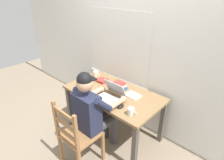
{
  "coord_description": "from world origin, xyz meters",
  "views": [
    {
      "loc": [
        1.55,
        -1.71,
        2.1
      ],
      "look_at": [
        0.02,
        -0.05,
        0.95
      ],
      "focal_mm": 30.07,
      "sensor_mm": 36.0,
      "label": 1
    }
  ],
  "objects_px": {
    "book_stack_main": "(120,86)",
    "book_stack_side": "(102,80)",
    "desk": "(113,98)",
    "computer_mouse": "(121,106)",
    "coffee_mug_dark": "(82,80)",
    "seated_person": "(93,111)",
    "laptop": "(110,95)",
    "wooden_chair": "(77,136)",
    "coffee_mug_white": "(96,74)",
    "coffee_mug_spare": "(131,112)"
  },
  "relations": [
    {
      "from": "book_stack_side",
      "to": "book_stack_main",
      "type": "bearing_deg",
      "value": 0.59
    },
    {
      "from": "coffee_mug_spare",
      "to": "book_stack_side",
      "type": "bearing_deg",
      "value": 156.37
    },
    {
      "from": "seated_person",
      "to": "coffee_mug_white",
      "type": "relative_size",
      "value": 10.07
    },
    {
      "from": "book_stack_main",
      "to": "book_stack_side",
      "type": "distance_m",
      "value": 0.37
    },
    {
      "from": "seated_person",
      "to": "coffee_mug_dark",
      "type": "relative_size",
      "value": 10.66
    },
    {
      "from": "desk",
      "to": "wooden_chair",
      "type": "distance_m",
      "value": 0.76
    },
    {
      "from": "desk",
      "to": "wooden_chair",
      "type": "xyz_separation_m",
      "value": [
        0.08,
        -0.74,
        -0.17
      ]
    },
    {
      "from": "seated_person",
      "to": "computer_mouse",
      "type": "bearing_deg",
      "value": 44.21
    },
    {
      "from": "laptop",
      "to": "book_stack_side",
      "type": "relative_size",
      "value": 1.78
    },
    {
      "from": "coffee_mug_spare",
      "to": "computer_mouse",
      "type": "bearing_deg",
      "value": 169.69
    },
    {
      "from": "laptop",
      "to": "computer_mouse",
      "type": "relative_size",
      "value": 3.3
    },
    {
      "from": "seated_person",
      "to": "laptop",
      "type": "distance_m",
      "value": 0.32
    },
    {
      "from": "laptop",
      "to": "book_stack_main",
      "type": "distance_m",
      "value": 0.29
    },
    {
      "from": "desk",
      "to": "coffee_mug_spare",
      "type": "relative_size",
      "value": 11.95
    },
    {
      "from": "book_stack_side",
      "to": "desk",
      "type": "bearing_deg",
      "value": -19.96
    },
    {
      "from": "seated_person",
      "to": "laptop",
      "type": "height_order",
      "value": "seated_person"
    },
    {
      "from": "book_stack_side",
      "to": "laptop",
      "type": "bearing_deg",
      "value": -32.49
    },
    {
      "from": "computer_mouse",
      "to": "book_stack_side",
      "type": "relative_size",
      "value": 0.54
    },
    {
      "from": "desk",
      "to": "book_stack_main",
      "type": "bearing_deg",
      "value": 83.94
    },
    {
      "from": "computer_mouse",
      "to": "coffee_mug_dark",
      "type": "distance_m",
      "value": 0.9
    },
    {
      "from": "wooden_chair",
      "to": "computer_mouse",
      "type": "relative_size",
      "value": 9.49
    },
    {
      "from": "book_stack_main",
      "to": "book_stack_side",
      "type": "bearing_deg",
      "value": -179.41
    },
    {
      "from": "wooden_chair",
      "to": "book_stack_main",
      "type": "height_order",
      "value": "wooden_chair"
    },
    {
      "from": "desk",
      "to": "laptop",
      "type": "height_order",
      "value": "laptop"
    },
    {
      "from": "seated_person",
      "to": "book_stack_side",
      "type": "distance_m",
      "value": 0.72
    },
    {
      "from": "seated_person",
      "to": "coffee_mug_dark",
      "type": "bearing_deg",
      "value": 151.62
    },
    {
      "from": "desk",
      "to": "coffee_mug_spare",
      "type": "distance_m",
      "value": 0.58
    },
    {
      "from": "book_stack_main",
      "to": "laptop",
      "type": "bearing_deg",
      "value": -76.5
    },
    {
      "from": "wooden_chair",
      "to": "coffee_mug_dark",
      "type": "xyz_separation_m",
      "value": [
        -0.64,
        0.63,
        0.31
      ]
    },
    {
      "from": "seated_person",
      "to": "wooden_chair",
      "type": "distance_m",
      "value": 0.36
    },
    {
      "from": "laptop",
      "to": "coffee_mug_dark",
      "type": "height_order",
      "value": "laptop"
    },
    {
      "from": "desk",
      "to": "computer_mouse",
      "type": "distance_m",
      "value": 0.4
    },
    {
      "from": "seated_person",
      "to": "book_stack_main",
      "type": "xyz_separation_m",
      "value": [
        -0.06,
        0.59,
        0.09
      ]
    },
    {
      "from": "seated_person",
      "to": "coffee_mug_white",
      "type": "height_order",
      "value": "seated_person"
    },
    {
      "from": "book_stack_main",
      "to": "computer_mouse",
      "type": "bearing_deg",
      "value": -48.18
    },
    {
      "from": "laptop",
      "to": "book_stack_side",
      "type": "bearing_deg",
      "value": 147.51
    },
    {
      "from": "coffee_mug_dark",
      "to": "book_stack_side",
      "type": "relative_size",
      "value": 0.63
    },
    {
      "from": "wooden_chair",
      "to": "coffee_mug_white",
      "type": "relative_size",
      "value": 7.62
    },
    {
      "from": "desk",
      "to": "seated_person",
      "type": "distance_m",
      "value": 0.46
    },
    {
      "from": "seated_person",
      "to": "coffee_mug_dark",
      "type": "distance_m",
      "value": 0.74
    },
    {
      "from": "desk",
      "to": "seated_person",
      "type": "height_order",
      "value": "seated_person"
    },
    {
      "from": "seated_person",
      "to": "book_stack_side",
      "type": "xyz_separation_m",
      "value": [
        -0.43,
        0.58,
        0.06
      ]
    },
    {
      "from": "seated_person",
      "to": "book_stack_side",
      "type": "relative_size",
      "value": 6.76
    },
    {
      "from": "seated_person",
      "to": "book_stack_side",
      "type": "bearing_deg",
      "value": 126.29
    },
    {
      "from": "coffee_mug_dark",
      "to": "computer_mouse",
      "type": "bearing_deg",
      "value": -6.93
    },
    {
      "from": "wooden_chair",
      "to": "laptop",
      "type": "height_order",
      "value": "laptop"
    },
    {
      "from": "wooden_chair",
      "to": "coffee_mug_white",
      "type": "height_order",
      "value": "wooden_chair"
    },
    {
      "from": "wooden_chair",
      "to": "computer_mouse",
      "type": "distance_m",
      "value": 0.64
    },
    {
      "from": "book_stack_side",
      "to": "computer_mouse",
      "type": "bearing_deg",
      "value": -26.9
    },
    {
      "from": "coffee_mug_dark",
      "to": "coffee_mug_spare",
      "type": "bearing_deg",
      "value": -7.51
    }
  ]
}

